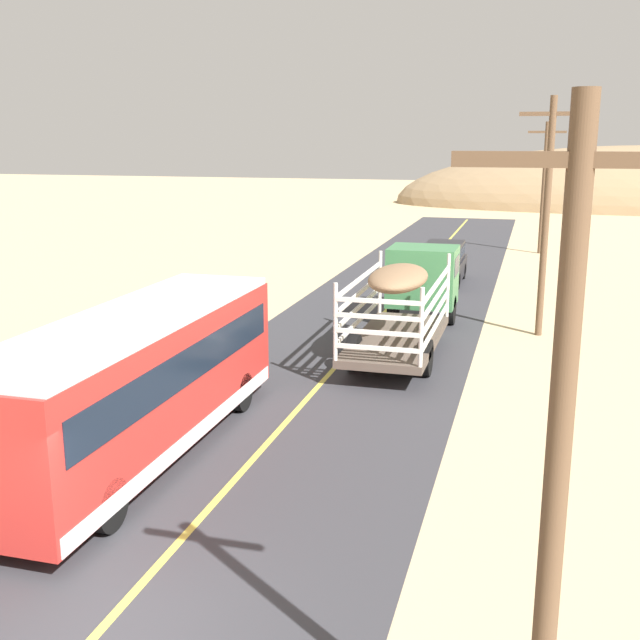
{
  "coord_description": "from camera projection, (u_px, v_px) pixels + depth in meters",
  "views": [
    {
      "loc": [
        5.66,
        -8.39,
        6.91
      ],
      "look_at": [
        0.0,
        11.81,
        1.92
      ],
      "focal_mm": 43.17,
      "sensor_mm": 36.0,
      "label": 1
    }
  ],
  "objects": [
    {
      "name": "road_centre_line",
      "position": [
        97.0,
        634.0,
        10.94
      ],
      "size": [
        0.16,
        117.6,
        0.0
      ],
      "primitive_type": "cube",
      "color": "#D8CC4C",
      "rests_on": "road_surface"
    },
    {
      "name": "power_pole_mid",
      "position": [
        546.0,
        211.0,
        26.56
      ],
      "size": [
        2.2,
        0.24,
        8.28
      ],
      "color": "brown",
      "rests_on": "ground"
    },
    {
      "name": "power_pole_near",
      "position": [
        558.0,
        461.0,
        7.24
      ],
      "size": [
        2.2,
        0.24,
        7.32
      ],
      "color": "brown",
      "rests_on": "ground"
    },
    {
      "name": "livestock_truck",
      "position": [
        414.0,
        287.0,
        26.93
      ],
      "size": [
        2.53,
        9.7,
        3.02
      ],
      "color": "#3F7F4C",
      "rests_on": "road_surface"
    },
    {
      "name": "road_surface",
      "position": [
        97.0,
        635.0,
        10.95
      ],
      "size": [
        8.0,
        120.0,
        0.02
      ],
      "primitive_type": "cube",
      "color": "#38383D",
      "rests_on": "ground"
    },
    {
      "name": "power_pole_far",
      "position": [
        544.0,
        184.0,
        46.06
      ],
      "size": [
        2.2,
        0.24,
        7.82
      ],
      "color": "brown",
      "rests_on": "ground"
    },
    {
      "name": "distant_hill",
      "position": [
        639.0,
        207.0,
        77.6
      ],
      "size": [
        49.66,
        18.99,
        12.28
      ],
      "primitive_type": "ellipsoid",
      "color": "#997C5A",
      "rests_on": "ground"
    },
    {
      "name": "bus",
      "position": [
        138.0,
        380.0,
        16.77
      ],
      "size": [
        2.54,
        10.0,
        3.21
      ],
      "color": "red",
      "rests_on": "road_surface"
    },
    {
      "name": "ground_plane",
      "position": [
        97.0,
        635.0,
        10.95
      ],
      "size": [
        240.0,
        240.0,
        0.0
      ],
      "primitive_type": "plane",
      "color": "#CCB284"
    },
    {
      "name": "car_far",
      "position": [
        443.0,
        261.0,
        37.02
      ],
      "size": [
        1.9,
        4.62,
        1.93
      ],
      "color": "black",
      "rests_on": "road_surface"
    }
  ]
}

